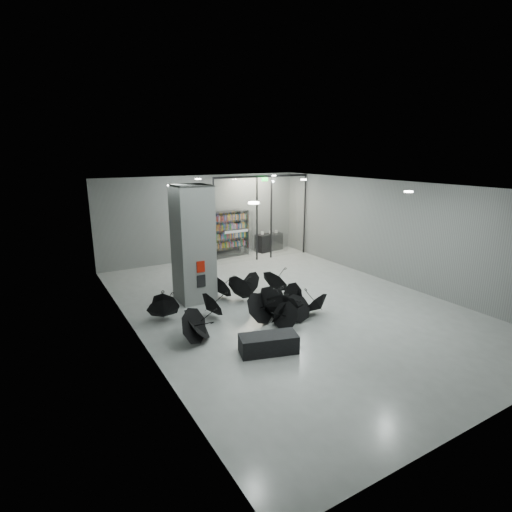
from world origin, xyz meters
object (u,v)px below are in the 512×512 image
bench (269,344)px  bookshelf (229,234)px  column (193,244)px  umbrella_cluster (250,308)px  shop_counter (269,242)px

bench → bookshelf: (3.53, 9.32, 0.89)m
bookshelf → bench: bearing=-116.6°
bookshelf → column: bearing=-133.9°
umbrella_cluster → bookshelf: bearing=68.4°
umbrella_cluster → bench: bearing=-107.9°
shop_counter → bookshelf: bearing=169.2°
column → umbrella_cluster: bearing=-68.7°
bench → bookshelf: size_ratio=0.66×
column → bench: (0.19, -4.57, -1.76)m
column → bookshelf: bearing=52.0°
shop_counter → bench: bearing=-133.7°
column → umbrella_cluster: (0.91, -2.34, -1.69)m
bench → shop_counter: 11.05m
column → shop_counter: size_ratio=2.65×
bookshelf → umbrella_cluster: bearing=-117.5°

